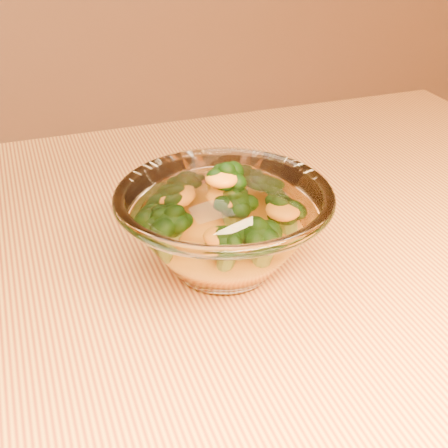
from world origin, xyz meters
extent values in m
cube|color=gold|center=(0.00, 0.00, 0.73)|extent=(1.20, 0.80, 0.04)
cylinder|color=brown|center=(0.54, 0.34, 0.35)|extent=(0.06, 0.06, 0.71)
ellipsoid|color=white|center=(0.12, 0.03, 0.76)|extent=(0.08, 0.08, 0.02)
torus|color=white|center=(0.12, 0.03, 0.83)|extent=(0.19, 0.19, 0.01)
ellipsoid|color=orange|center=(0.12, 0.03, 0.78)|extent=(0.10, 0.10, 0.03)
camera|label=1|loc=(-0.04, -0.42, 1.07)|focal=50.00mm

